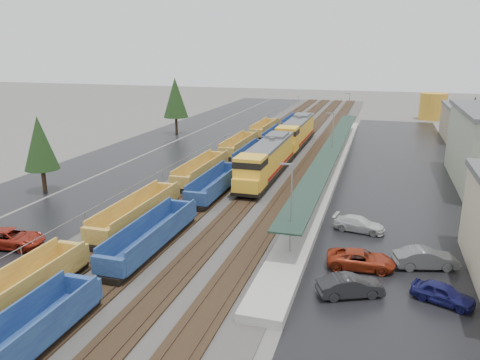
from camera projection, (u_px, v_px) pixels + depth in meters
The scene contains 22 objects.
ballast_strip at pixel (279, 151), 77.18m from camera, with size 20.00×160.00×0.08m, color #302D2B.
trackbed at pixel (279, 150), 77.14m from camera, with size 14.60×160.00×0.22m.
west_parking_lot at pixel (195, 146), 81.37m from camera, with size 10.00×160.00×0.02m, color black.
west_road at pixel (144, 143), 84.17m from camera, with size 9.00×160.00×0.02m, color black.
east_commuter_lot at pixel (402, 175), 62.67m from camera, with size 16.00×100.00×0.02m, color black.
station_platform at pixel (331, 165), 65.13m from camera, with size 3.00×80.00×8.00m.
chainlink_fence at pixel (222, 140), 77.96m from camera, with size 0.08×160.04×2.02m.
distant_hills at pixel (454, 87), 203.42m from camera, with size 301.00×140.00×25.20m.
tree_west_near at pixel (40, 143), 54.12m from camera, with size 3.96×3.96×9.00m.
tree_west_far at pixel (175, 98), 90.88m from camera, with size 4.84×4.84×11.00m.
tree_east at pixel (472, 121), 65.76m from camera, with size 4.40×4.40×10.00m.
locomotive_lead at pixel (266, 160), 59.92m from camera, with size 3.27×21.57×4.88m.
locomotive_trail at pixel (296, 133), 79.26m from camera, with size 3.27×21.57×4.88m.
well_string_yellow at pixel (174, 189), 52.60m from camera, with size 2.61×98.72×2.31m.
well_string_blue at pixel (217, 185), 54.17m from camera, with size 2.61×111.04×2.32m.
storage_tank at pixel (433, 106), 110.72m from camera, with size 6.20×6.20×6.20m, color gold.
parked_car_west_c at pixel (11, 238), 39.88m from camera, with size 5.73×2.64×1.59m, color maroon.
parked_car_east_a at pixel (350, 286), 31.96m from camera, with size 4.54×1.58×1.50m, color black.
parked_car_east_b at pixel (361, 260), 36.02m from camera, with size 5.19×2.39×1.44m, color maroon.
parked_car_east_c at pixel (359, 224), 43.36m from camera, with size 4.75×1.93×1.38m, color silver.
parked_car_east_d at pixel (443, 294), 31.10m from camera, with size 4.06×1.63×1.38m, color #14144C.
parked_car_east_e at pixel (426, 259), 36.04m from camera, with size 4.82×1.68×1.59m, color #545759.
Camera 1 is at (15.69, -14.20, 16.45)m, focal length 35.00 mm.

